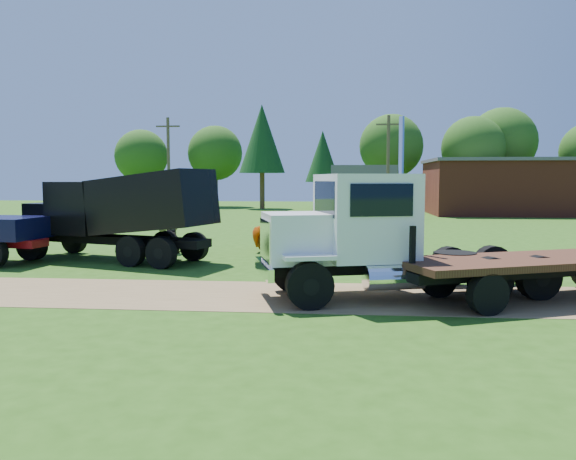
# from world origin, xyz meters

# --- Properties ---
(ground) EXTENTS (140.00, 140.00, 0.00)m
(ground) POSITION_xyz_m (0.00, 0.00, 0.00)
(ground) COLOR #254C10
(ground) RESTS_ON ground
(dirt_track) EXTENTS (120.00, 4.20, 0.01)m
(dirt_track) POSITION_xyz_m (0.00, 0.00, 0.01)
(dirt_track) COLOR brown
(dirt_track) RESTS_ON ground
(white_semi_tractor) EXTENTS (8.74, 4.85, 5.16)m
(white_semi_tractor) POSITION_xyz_m (2.49, 0.04, 1.76)
(white_semi_tractor) COLOR black
(white_semi_tractor) RESTS_ON ground
(black_dump_truck) EXTENTS (8.78, 4.96, 3.74)m
(black_dump_truck) POSITION_xyz_m (-7.20, 6.39, 2.06)
(black_dump_truck) COLOR black
(black_dump_truck) RESTS_ON ground
(orange_pickup) EXTENTS (6.77, 4.87, 1.71)m
(orange_pickup) POSITION_xyz_m (0.95, 9.52, 0.86)
(orange_pickup) COLOR orange
(orange_pickup) RESTS_ON ground
(flatbed_trailer) EXTENTS (8.75, 5.50, 2.16)m
(flatbed_trailer) POSITION_xyz_m (7.35, 0.18, 0.92)
(flatbed_trailer) COLOR #3E1E13
(flatbed_trailer) RESTS_ON ground
(spectator_b) EXTENTS (1.18, 1.05, 2.01)m
(spectator_b) POSITION_xyz_m (-5.96, 8.83, 1.00)
(spectator_b) COLOR #999999
(spectator_b) RESTS_ON ground
(brick_building) EXTENTS (15.40, 10.40, 5.30)m
(brick_building) POSITION_xyz_m (18.00, 40.00, 2.66)
(brick_building) COLOR maroon
(brick_building) RESTS_ON ground
(tan_shed) EXTENTS (6.20, 5.40, 4.70)m
(tan_shed) POSITION_xyz_m (4.00, 40.00, 2.42)
(tan_shed) COLOR tan
(tan_shed) RESTS_ON ground
(utility_poles) EXTENTS (42.20, 0.28, 9.00)m
(utility_poles) POSITION_xyz_m (6.00, 35.00, 4.71)
(utility_poles) COLOR #483729
(utility_poles) RESTS_ON ground
(tree_row) EXTENTS (57.41, 10.58, 11.82)m
(tree_row) POSITION_xyz_m (6.60, 49.85, 6.95)
(tree_row) COLOR #3E2F19
(tree_row) RESTS_ON ground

